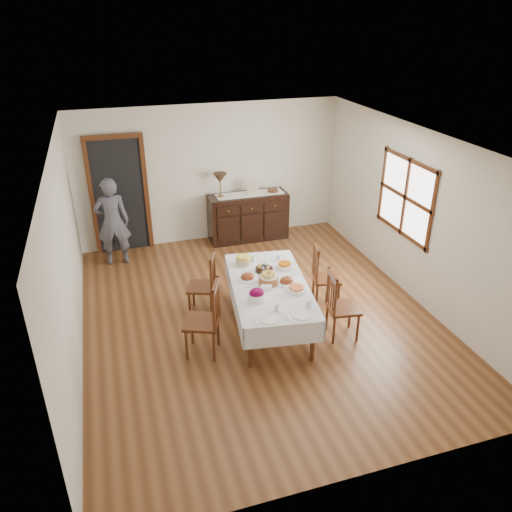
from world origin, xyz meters
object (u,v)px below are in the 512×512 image
object	(u,v)px
chair_right_near	(340,305)
person	(112,219)
table_lamp	(220,179)
chair_left_far	(205,284)
chair_right_far	(323,275)
sideboard	(248,217)
chair_left_near	(206,318)
dining_table	(269,289)

from	to	relation	value
chair_right_near	person	bearing A→B (deg)	49.37
person	table_lamp	bearing A→B (deg)	-170.05
chair_left_far	chair_right_far	size ratio (longest dim) A/B	0.98
chair_right_far	sideboard	distance (m)	2.69
chair_left_near	person	bearing A→B (deg)	-139.76
chair_right_far	person	distance (m)	3.78
sideboard	dining_table	bearing A→B (deg)	-100.93
sideboard	chair_right_far	bearing A→B (deg)	-81.46
chair_right_near	chair_right_far	world-z (taller)	chair_right_near
chair_left_far	sideboard	size ratio (longest dim) A/B	0.62
chair_left_far	chair_right_near	distance (m)	1.99
chair_left_near	person	size ratio (longest dim) A/B	0.62
chair_left_far	chair_right_far	world-z (taller)	chair_right_far
chair_left_near	table_lamp	distance (m)	3.61
chair_left_far	person	size ratio (longest dim) A/B	0.56
dining_table	chair_right_near	world-z (taller)	chair_right_near
chair_left_near	chair_left_far	xyz separation A→B (m)	(0.19, 0.98, -0.05)
chair_left_far	person	world-z (taller)	person
chair_right_far	chair_left_far	bearing A→B (deg)	94.60
chair_right_near	table_lamp	world-z (taller)	table_lamp
dining_table	person	xyz separation A→B (m)	(-1.96, 2.70, 0.24)
chair_right_far	sideboard	world-z (taller)	chair_right_far
sideboard	chair_left_near	bearing A→B (deg)	-115.00
chair_left_near	chair_right_near	xyz separation A→B (m)	(1.82, -0.17, -0.03)
chair_left_far	sideboard	distance (m)	2.74
chair_left_far	chair_right_far	distance (m)	1.79
chair_right_near	table_lamp	bearing A→B (deg)	20.78
dining_table	chair_left_near	size ratio (longest dim) A/B	2.04
chair_left_near	sideboard	distance (m)	3.69
chair_right_near	person	xyz separation A→B (m)	(-2.80, 3.21, 0.34)
chair_right_far	person	world-z (taller)	person
chair_right_far	table_lamp	size ratio (longest dim) A/B	2.12
chair_right_near	table_lamp	size ratio (longest dim) A/B	2.17
chair_right_far	chair_left_near	bearing A→B (deg)	123.29
chair_left_far	chair_right_near	bearing A→B (deg)	75.60
chair_left_far	table_lamp	world-z (taller)	table_lamp
dining_table	chair_left_near	xyz separation A→B (m)	(-0.98, -0.33, -0.08)
chair_left_near	person	distance (m)	3.21
chair_left_far	person	distance (m)	2.40
chair_left_far	sideboard	world-z (taller)	chair_left_far
chair_right_far	dining_table	bearing A→B (deg)	123.60
sideboard	chair_left_far	bearing A→B (deg)	-120.02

